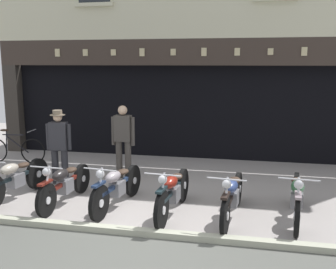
{
  "coord_description": "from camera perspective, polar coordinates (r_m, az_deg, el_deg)",
  "views": [
    {
      "loc": [
        1.63,
        -5.52,
        2.69
      ],
      "look_at": [
        -0.1,
        2.76,
        1.13
      ],
      "focal_mm": 42.05,
      "sensor_mm": 36.0,
      "label": 1
    }
  ],
  "objects": [
    {
      "name": "motorcycle_left",
      "position": [
        7.8,
        -14.78,
        -6.86
      ],
      "size": [
        0.62,
        1.97,
        0.89
      ],
      "rotation": [
        0.0,
        0.0,
        3.1
      ],
      "color": "black",
      "rests_on": "ground"
    },
    {
      "name": "salesman_left",
      "position": [
        9.01,
        -15.52,
        -1.27
      ],
      "size": [
        0.56,
        0.33,
        1.66
      ],
      "rotation": [
        0.0,
        0.0,
        3.27
      ],
      "color": "#2D2D33",
      "rests_on": "ground"
    },
    {
      "name": "motorcycle_center",
      "position": [
        7.05,
        0.7,
        -8.25
      ],
      "size": [
        0.62,
        2.02,
        0.92
      ],
      "rotation": [
        0.0,
        0.0,
        3.06
      ],
      "color": "black",
      "rests_on": "ground"
    },
    {
      "name": "shop_facade",
      "position": [
        12.65,
        4.4,
        6.33
      ],
      "size": [
        11.49,
        4.42,
        6.73
      ],
      "color": "black",
      "rests_on": "ground"
    },
    {
      "name": "advert_board_far",
      "position": [
        11.87,
        -10.8,
        5.71
      ],
      "size": [
        0.83,
        0.03,
        1.02
      ],
      "color": "silver"
    },
    {
      "name": "motorcycle_far_left",
      "position": [
        8.39,
        -21.28,
        -5.89
      ],
      "size": [
        0.62,
        1.98,
        0.93
      ],
      "rotation": [
        0.0,
        0.0,
        3.02
      ],
      "color": "black",
      "rests_on": "ground"
    },
    {
      "name": "shopkeeper_center",
      "position": [
        9.15,
        -6.51,
        -0.54
      ],
      "size": [
        0.56,
        0.25,
        1.71
      ],
      "rotation": [
        0.0,
        0.0,
        3.13
      ],
      "color": "#47423D",
      "rests_on": "ground"
    },
    {
      "name": "motorcycle_center_left",
      "position": [
        7.44,
        -7.44,
        -7.38
      ],
      "size": [
        0.62,
        2.02,
        0.92
      ],
      "rotation": [
        0.0,
        0.0,
        3.01
      ],
      "color": "black",
      "rests_on": "ground"
    },
    {
      "name": "motorcycle_right",
      "position": [
        7.15,
        18.17,
        -8.52
      ],
      "size": [
        0.62,
        2.01,
        0.92
      ],
      "rotation": [
        0.0,
        0.0,
        3.05
      ],
      "color": "black",
      "rests_on": "ground"
    },
    {
      "name": "motorcycle_center_right",
      "position": [
        6.96,
        9.27,
        -8.72
      ],
      "size": [
        0.62,
        2.04,
        0.91
      ],
      "rotation": [
        0.0,
        0.0,
        3.03
      ],
      "color": "black",
      "rests_on": "ground"
    },
    {
      "name": "leaning_bicycle",
      "position": [
        11.43,
        -21.47,
        -2.0
      ],
      "size": [
        1.75,
        0.5,
        0.93
      ],
      "rotation": [
        0.0,
        0.0,
        -1.48
      ],
      "color": "black",
      "rests_on": "ground"
    },
    {
      "name": "advert_board_near",
      "position": [
        11.44,
        -4.8,
        5.34
      ],
      "size": [
        0.67,
        0.03,
        0.92
      ],
      "color": "silver"
    }
  ]
}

